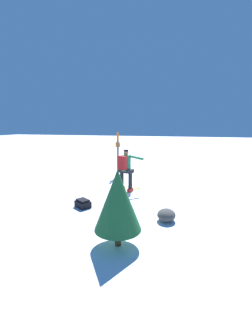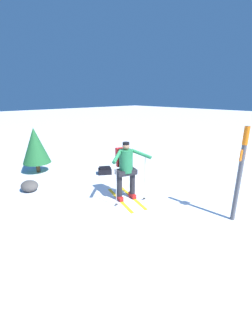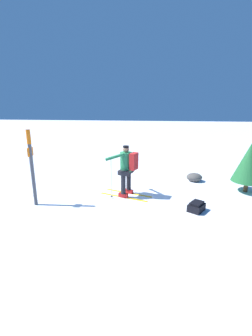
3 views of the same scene
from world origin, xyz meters
The scene contains 6 objects.
ground_plane centered at (0.00, 0.00, 0.00)m, with size 80.00×80.00×0.00m, color white.
skier centered at (0.29, -0.29, 0.95)m, with size 1.71×1.14×1.62m.
dropped_backpack centered at (2.35, -1.12, 0.12)m, with size 0.54×0.59×0.26m.
trail_marker centered at (-2.24, -1.38, 1.28)m, with size 0.11×0.24×2.19m.
rock_boulder centered at (2.66, 1.51, 0.16)m, with size 0.58×0.49×0.32m, color #474442.
pine_tree centered at (4.21, 0.62, 1.02)m, with size 1.01×1.01×1.68m.
Camera 2 is at (-3.97, 3.61, 2.81)m, focal length 24.00 mm.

